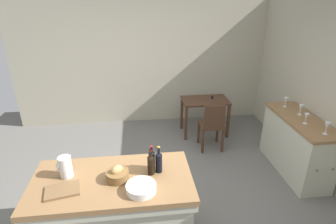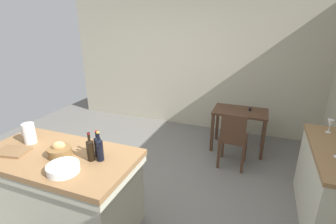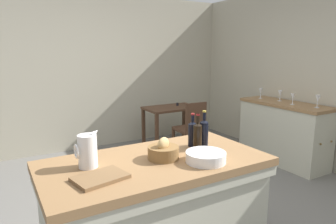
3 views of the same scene
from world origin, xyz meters
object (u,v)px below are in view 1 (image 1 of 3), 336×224
Objects in this scene: wine_glass_far_left at (327,126)px; wine_glass_middle at (301,108)px; writing_desk at (205,105)px; wine_bottle_green at (151,164)px; island_table at (115,209)px; wine_bottle_amber at (152,159)px; pitcher at (65,167)px; wine_bottle_dark at (159,162)px; wine_glass_left at (306,117)px; wine_glass_right at (286,100)px; cutting_board at (62,190)px; bread_basket at (118,175)px; wooden_chair at (212,125)px; wash_bowl at (141,188)px; side_cabinet at (296,145)px.

wine_glass_far_left is 0.63m from wine_glass_middle.
wine_bottle_green is at bearing -116.39° from writing_desk.
wine_bottle_amber is at bearing 17.51° from island_table.
island_table is at bearing -162.49° from wine_bottle_amber.
pitcher reaches higher than wine_glass_middle.
wine_glass_far_left is at bearing 12.66° from wine_bottle_dark.
wine_glass_right reaches higher than wine_glass_left.
island_table is 0.68m from wine_bottle_amber.
wine_bottle_green is at bearing 11.32° from cutting_board.
wine_glass_right is at bearing 27.76° from cutting_board.
wine_glass_far_left is at bearing -91.37° from wine_glass_middle.
island_table is 7.12× the size of bread_basket.
wine_glass_right is at bearing 31.45° from wine_bottle_amber.
wine_glass_far_left is at bearing -76.06° from wine_glass_left.
wooden_chair is at bearing 40.12° from pitcher.
wine_bottle_amber reaches higher than cutting_board.
bread_basket is at bearing 137.91° from wash_bowl.
wooden_chair is 3.08× the size of wine_bottle_green.
pitcher is at bearing 92.00° from cutting_board.
bread_basket is at bearing -121.99° from writing_desk.
wine_glass_left is at bearing -40.82° from wooden_chair.
writing_desk is 1.77m from wine_glass_middle.
wine_glass_middle is 1.01× the size of wine_glass_right.
island_table is 3.08m from wine_glass_middle.
wine_glass_left reaches higher than writing_desk.
bread_basket is at bearing -129.55° from wooden_chair.
wine_glass_right is at bearing 30.26° from bread_basket.
wine_bottle_dark reaches higher than wine_glass_far_left.
wine_glass_right is (2.29, 1.40, 0.03)m from wine_bottle_amber.
wooden_chair is 2.15m from wine_bottle_dark.
wine_glass_far_left is (2.76, 0.58, 0.56)m from island_table.
wine_glass_far_left is (1.14, -1.90, 0.42)m from writing_desk.
wooden_chair reaches higher than writing_desk.
wine_glass_far_left is (2.27, 0.51, 0.03)m from wine_bottle_dark.
wooden_chair is 2.45m from bread_basket.
pitcher is 0.89m from wine_bottle_amber.
wine_bottle_amber reaches higher than island_table.
wine_bottle_dark is at bearing -156.06° from side_cabinet.
wine_glass_middle is at bearing 22.52° from cutting_board.
wine_glass_right is at bearing -40.65° from writing_desk.
wooden_chair is 2.22m from wine_bottle_green.
wine_bottle_green reaches higher than wine_glass_left.
wine_bottle_amber is at bearing 22.05° from bread_basket.
wine_bottle_dark is at bearing 7.76° from island_table.
cutting_board is 0.93m from wine_bottle_amber.
bread_basket is 0.78× the size of wine_bottle_green.
wooden_chair is at bearing 50.45° from bread_basket.
side_cabinet is 8.82× the size of wine_glass_left.
bread_basket is 0.73× the size of cutting_board.
wine_glass_far_left is (2.47, 0.80, 0.11)m from wash_bowl.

